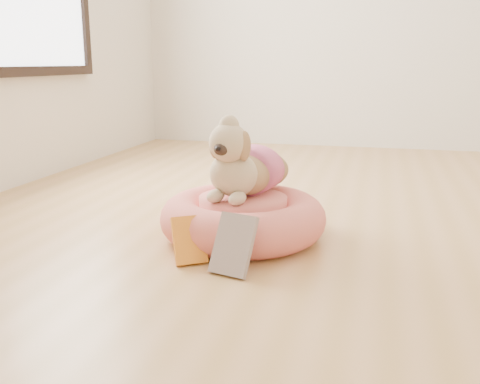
% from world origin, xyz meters
% --- Properties ---
extents(floor, '(4.50, 4.50, 0.00)m').
position_xyz_m(floor, '(0.00, 0.00, 0.00)').
color(floor, tan).
rests_on(floor, ground).
extents(pet_bed, '(0.70, 0.70, 0.18)m').
position_xyz_m(pet_bed, '(-0.46, -0.41, 0.09)').
color(pet_bed, '#F2685E').
rests_on(pet_bed, floor).
extents(dog, '(0.42, 0.54, 0.35)m').
position_xyz_m(dog, '(-0.46, -0.37, 0.36)').
color(dog, olive).
rests_on(dog, pet_bed).
extents(book_yellow, '(0.16, 0.15, 0.17)m').
position_xyz_m(book_yellow, '(-0.58, -0.73, 0.08)').
color(book_yellow, gold).
rests_on(book_yellow, floor).
extents(book_white, '(0.17, 0.15, 0.20)m').
position_xyz_m(book_white, '(-0.39, -0.79, 0.10)').
color(book_white, white).
rests_on(book_white, floor).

